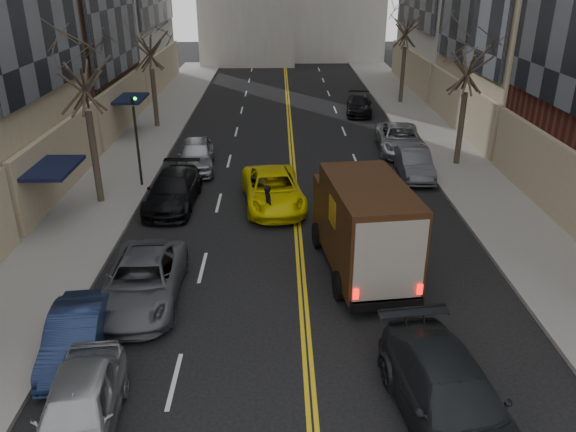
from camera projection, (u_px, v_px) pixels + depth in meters
name	position (u px, v px, depth m)	size (l,w,h in m)	color
sidewalk_left	(133.00, 155.00, 31.75)	(4.00, 66.00, 0.15)	slate
sidewalk_right	(449.00, 153.00, 32.04)	(4.00, 66.00, 0.15)	slate
tree_lf_mid	(80.00, 53.00, 22.71)	(3.20, 3.20, 8.91)	#382D23
tree_lf_far	(148.00, 33.00, 34.82)	(3.20, 3.20, 8.12)	#382D23
tree_rt_mid	(471.00, 47.00, 27.73)	(3.20, 3.20, 8.32)	#382D23
tree_rt_far	(408.00, 12.00, 41.20)	(3.20, 3.20, 9.11)	#382D23
traffic_signal	(136.00, 131.00, 26.09)	(0.29, 0.26, 4.70)	black
ups_truck	(363.00, 226.00, 19.09)	(3.14, 6.51, 3.43)	black
observer_sedan	(451.00, 399.00, 12.77)	(2.97, 5.75, 1.60)	black
taxi	(273.00, 189.00, 24.93)	(2.50, 5.42, 1.51)	yellow
pedestrian	(268.00, 204.00, 23.17)	(0.60, 0.39, 1.65)	black
parked_lf_a	(79.00, 409.00, 12.56)	(1.73, 4.31, 1.47)	#A5A8AC
parked_lf_b	(76.00, 335.00, 15.25)	(1.37, 3.93, 1.30)	#131E3D
parked_lf_c	(142.00, 281.00, 17.73)	(2.38, 5.16, 1.43)	#4D5054
parked_lf_d	(173.00, 190.00, 24.93)	(2.05, 5.03, 1.46)	black
parked_lf_e	(196.00, 155.00, 29.41)	(1.87, 4.64, 1.58)	#96989D
parked_rt_a	(414.00, 163.00, 28.39)	(1.49, 4.26, 1.41)	#43464A
parked_rt_b	(400.00, 139.00, 32.29)	(2.48, 5.37, 1.49)	#ADB0B5
parked_rt_c	(359.00, 105.00, 40.67)	(1.81, 4.45, 1.29)	black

